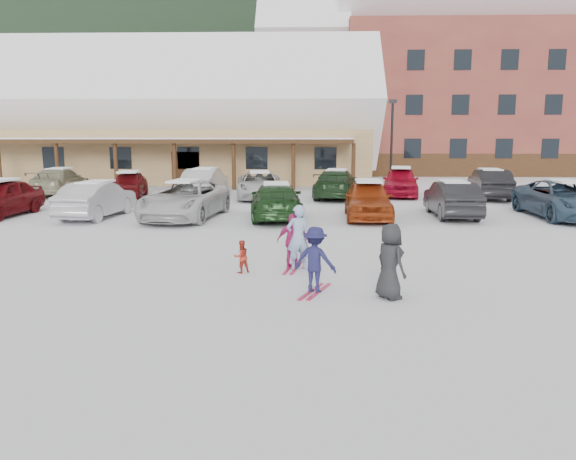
{
  "coord_description": "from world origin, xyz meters",
  "views": [
    {
      "loc": [
        0.74,
        -13.07,
        3.47
      ],
      "look_at": [
        0.3,
        1.0,
        1.0
      ],
      "focal_mm": 35.0,
      "sensor_mm": 36.0,
      "label": 1
    }
  ],
  "objects_px": {
    "lamp_post": "(392,136)",
    "parked_car_3": "(276,201)",
    "parked_car_8": "(129,184)",
    "parked_car_1": "(97,200)",
    "parked_car_9": "(205,183)",
    "toddler_red": "(241,257)",
    "parked_car_13": "(490,184)",
    "bystander_dark": "(390,261)",
    "parked_car_0": "(0,198)",
    "parked_car_6": "(564,200)",
    "alpine_hotel": "(461,72)",
    "child_navy": "(315,260)",
    "day_lodge": "(171,125)",
    "parked_car_5": "(452,199)",
    "parked_car_11": "(336,184)",
    "parked_car_2": "(185,200)",
    "parked_car_10": "(260,185)",
    "parked_car_7": "(60,182)",
    "adult_skier": "(298,237)",
    "parked_car_4": "(368,200)",
    "child_magenta": "(293,241)",
    "parked_car_12": "(401,182)"
  },
  "relations": [
    {
      "from": "parked_car_2",
      "to": "parked_car_10",
      "type": "relative_size",
      "value": 1.08
    },
    {
      "from": "parked_car_3",
      "to": "parked_car_8",
      "type": "height_order",
      "value": "parked_car_3"
    },
    {
      "from": "toddler_red",
      "to": "parked_car_1",
      "type": "xyz_separation_m",
      "value": [
        -6.95,
        8.94,
        0.32
      ]
    },
    {
      "from": "parked_car_8",
      "to": "parked_car_9",
      "type": "height_order",
      "value": "parked_car_9"
    },
    {
      "from": "bystander_dark",
      "to": "parked_car_4",
      "type": "bearing_deg",
      "value": -34.36
    },
    {
      "from": "lamp_post",
      "to": "parked_car_6",
      "type": "bearing_deg",
      "value": -72.45
    },
    {
      "from": "parked_car_8",
      "to": "parked_car_10",
      "type": "height_order",
      "value": "parked_car_10"
    },
    {
      "from": "alpine_hotel",
      "to": "child_magenta",
      "type": "distance_m",
      "value": 40.3
    },
    {
      "from": "parked_car_10",
      "to": "parked_car_12",
      "type": "height_order",
      "value": "parked_car_12"
    },
    {
      "from": "bystander_dark",
      "to": "parked_car_3",
      "type": "distance_m",
      "value": 11.32
    },
    {
      "from": "parked_car_5",
      "to": "parked_car_9",
      "type": "bearing_deg",
      "value": -29.98
    },
    {
      "from": "alpine_hotel",
      "to": "parked_car_3",
      "type": "distance_m",
      "value": 33.18
    },
    {
      "from": "alpine_hotel",
      "to": "parked_car_6",
      "type": "distance_m",
      "value": 29.33
    },
    {
      "from": "parked_car_1",
      "to": "parked_car_2",
      "type": "xyz_separation_m",
      "value": [
        3.66,
        -0.11,
        0.03
      ]
    },
    {
      "from": "child_magenta",
      "to": "parked_car_2",
      "type": "relative_size",
      "value": 0.26
    },
    {
      "from": "alpine_hotel",
      "to": "parked_car_5",
      "type": "bearing_deg",
      "value": -105.03
    },
    {
      "from": "day_lodge",
      "to": "parked_car_10",
      "type": "height_order",
      "value": "day_lodge"
    },
    {
      "from": "day_lodge",
      "to": "parked_car_8",
      "type": "relative_size",
      "value": 7.17
    },
    {
      "from": "lamp_post",
      "to": "parked_car_9",
      "type": "relative_size",
      "value": 1.2
    },
    {
      "from": "parked_car_13",
      "to": "bystander_dark",
      "type": "bearing_deg",
      "value": 73.56
    },
    {
      "from": "parked_car_8",
      "to": "parked_car_2",
      "type": "bearing_deg",
      "value": -65.73
    },
    {
      "from": "adult_skier",
      "to": "parked_car_11",
      "type": "bearing_deg",
      "value": -116.73
    },
    {
      "from": "parked_car_1",
      "to": "parked_car_7",
      "type": "xyz_separation_m",
      "value": [
        -5.14,
        8.28,
        0.0
      ]
    },
    {
      "from": "toddler_red",
      "to": "parked_car_1",
      "type": "distance_m",
      "value": 11.33
    },
    {
      "from": "parked_car_0",
      "to": "parked_car_6",
      "type": "distance_m",
      "value": 23.14
    },
    {
      "from": "bystander_dark",
      "to": "parked_car_8",
      "type": "relative_size",
      "value": 0.39
    },
    {
      "from": "alpine_hotel",
      "to": "parked_car_5",
      "type": "distance_m",
      "value": 29.94
    },
    {
      "from": "parked_car_4",
      "to": "parked_car_1",
      "type": "bearing_deg",
      "value": -177.22
    },
    {
      "from": "parked_car_3",
      "to": "parked_car_10",
      "type": "xyz_separation_m",
      "value": [
        -1.23,
        6.97,
        -0.01
      ]
    },
    {
      "from": "parked_car_3",
      "to": "child_magenta",
      "type": "bearing_deg",
      "value": 91.71
    },
    {
      "from": "parked_car_9",
      "to": "parked_car_8",
      "type": "bearing_deg",
      "value": 9.6
    },
    {
      "from": "lamp_post",
      "to": "parked_car_1",
      "type": "distance_m",
      "value": 21.27
    },
    {
      "from": "day_lodge",
      "to": "parked_car_5",
      "type": "xyz_separation_m",
      "value": [
        15.79,
        -17.85,
        -3.21
      ]
    },
    {
      "from": "child_navy",
      "to": "parked_car_13",
      "type": "height_order",
      "value": "parked_car_13"
    },
    {
      "from": "bystander_dark",
      "to": "parked_car_6",
      "type": "xyz_separation_m",
      "value": [
        8.73,
        11.5,
        -0.04
      ]
    },
    {
      "from": "lamp_post",
      "to": "parked_car_3",
      "type": "height_order",
      "value": "lamp_post"
    },
    {
      "from": "parked_car_8",
      "to": "alpine_hotel",
      "type": "bearing_deg",
      "value": 35.07
    },
    {
      "from": "child_magenta",
      "to": "parked_car_2",
      "type": "bearing_deg",
      "value": -51.18
    },
    {
      "from": "parked_car_1",
      "to": "parked_car_9",
      "type": "xyz_separation_m",
      "value": [
        3.11,
        7.55,
        0.03
      ]
    },
    {
      "from": "parked_car_1",
      "to": "child_magenta",
      "type": "bearing_deg",
      "value": 140.68
    },
    {
      "from": "child_navy",
      "to": "parked_car_9",
      "type": "xyz_separation_m",
      "value": [
        -5.65,
        18.16,
        0.04
      ]
    },
    {
      "from": "parked_car_2",
      "to": "parked_car_13",
      "type": "xyz_separation_m",
      "value": [
        14.55,
        7.33,
        0.0
      ]
    },
    {
      "from": "parked_car_5",
      "to": "parked_car_6",
      "type": "bearing_deg",
      "value": 178.41
    },
    {
      "from": "toddler_red",
      "to": "parked_car_11",
      "type": "bearing_deg",
      "value": -131.91
    },
    {
      "from": "lamp_post",
      "to": "parked_car_10",
      "type": "relative_size",
      "value": 1.09
    },
    {
      "from": "parked_car_2",
      "to": "parked_car_4",
      "type": "bearing_deg",
      "value": 9.01
    },
    {
      "from": "parked_car_8",
      "to": "parked_car_1",
      "type": "bearing_deg",
      "value": -90.55
    },
    {
      "from": "alpine_hotel",
      "to": "child_navy",
      "type": "xyz_separation_m",
      "value": [
        -13.32,
        -39.17,
        -7.9
      ]
    },
    {
      "from": "parked_car_7",
      "to": "parked_car_2",
      "type": "bearing_deg",
      "value": 132.51
    },
    {
      "from": "parked_car_1",
      "to": "parked_car_9",
      "type": "relative_size",
      "value": 0.96
    }
  ]
}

